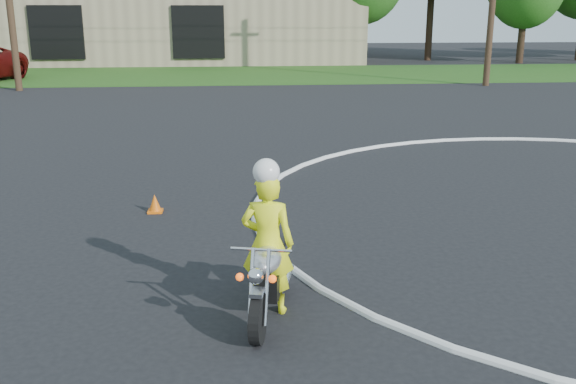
{
  "coord_description": "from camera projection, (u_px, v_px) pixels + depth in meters",
  "views": [
    {
      "loc": [
        -6.37,
        -6.65,
        3.19
      ],
      "look_at": [
        -5.69,
        0.71,
        1.1
      ],
      "focal_mm": 40.0,
      "sensor_mm": 36.0,
      "label": 1
    }
  ],
  "objects": [
    {
      "name": "grass_strip",
      "position": [
        349.0,
        74.0,
        33.67
      ],
      "size": [
        120.0,
        10.0,
        0.02
      ],
      "primitive_type": "cube",
      "color": "#1E4714",
      "rests_on": "ground"
    },
    {
      "name": "primary_motorcycle",
      "position": [
        268.0,
        277.0,
        6.84
      ],
      "size": [
        0.74,
        1.75,
        0.93
      ],
      "rotation": [
        0.0,
        0.0,
        -0.23
      ],
      "color": "black",
      "rests_on": "ground"
    },
    {
      "name": "rider_primary_grp",
      "position": [
        268.0,
        239.0,
        6.86
      ],
      "size": [
        0.64,
        0.5,
        1.73
      ],
      "rotation": [
        0.0,
        0.0,
        -0.23
      ],
      "color": "#F6FF1A",
      "rests_on": "ground"
    }
  ]
}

